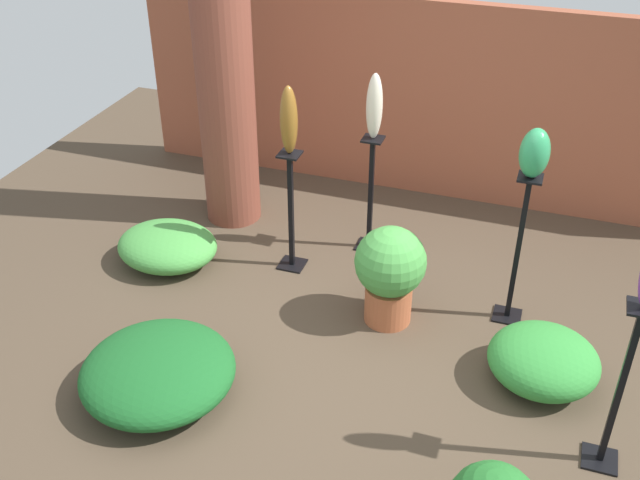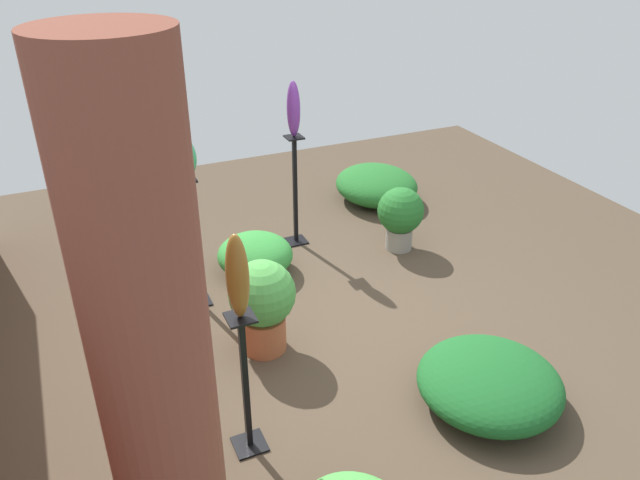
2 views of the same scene
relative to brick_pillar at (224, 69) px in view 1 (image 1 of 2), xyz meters
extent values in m
plane|color=#4C3D2D|center=(1.58, -1.54, -1.34)|extent=(8.00, 8.00, 0.00)
cube|color=#9E5138|center=(1.58, 1.01, -0.46)|extent=(5.60, 0.12, 1.76)
cylinder|color=brown|center=(0.00, 0.00, 0.00)|extent=(0.47, 0.47, 2.69)
cube|color=black|center=(3.13, -1.86, -1.34)|extent=(0.20, 0.20, 0.01)
cube|color=black|center=(3.13, -1.86, -0.79)|extent=(0.04, 0.04, 1.11)
cube|color=black|center=(1.27, -0.11, -1.34)|extent=(0.20, 0.20, 0.01)
cube|color=black|center=(1.27, -0.11, -0.85)|extent=(0.04, 0.04, 0.98)
cube|color=black|center=(1.27, -0.11, -0.37)|extent=(0.16, 0.16, 0.01)
cube|color=black|center=(0.76, -0.57, -1.34)|extent=(0.20, 0.20, 0.01)
cube|color=black|center=(0.76, -0.57, -0.85)|extent=(0.04, 0.04, 0.99)
cube|color=black|center=(0.76, -0.57, -0.37)|extent=(0.16, 0.16, 0.01)
cube|color=black|center=(2.47, -0.68, -1.34)|extent=(0.20, 0.20, 0.01)
cube|color=black|center=(2.47, -0.68, -0.77)|extent=(0.04, 0.04, 1.14)
cube|color=black|center=(2.47, -0.68, -0.21)|extent=(0.16, 0.16, 0.02)
ellipsoid|color=beige|center=(1.27, -0.11, -0.11)|extent=(0.12, 0.12, 0.51)
ellipsoid|color=brown|center=(0.76, -0.57, -0.10)|extent=(0.13, 0.13, 0.52)
ellipsoid|color=#2D9356|center=(2.47, -0.68, -0.04)|extent=(0.19, 0.20, 0.34)
cylinder|color=#B25B38|center=(1.65, -0.99, -1.20)|extent=(0.33, 0.33, 0.28)
sphere|color=#479942|center=(1.65, -0.99, -0.85)|extent=(0.50, 0.50, 0.50)
ellipsoid|color=#479942|center=(-0.19, -0.85, -1.19)|extent=(0.81, 0.68, 0.30)
ellipsoid|color=#338C38|center=(2.75, -1.30, -1.17)|extent=(0.71, 0.69, 0.35)
ellipsoid|color=#195923|center=(0.47, -2.18, -1.18)|extent=(0.97, 0.98, 0.33)
camera|label=1|loc=(2.57, -5.16, 2.03)|focal=42.00mm
camera|label=2|loc=(-2.01, 0.19, 1.66)|focal=35.00mm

